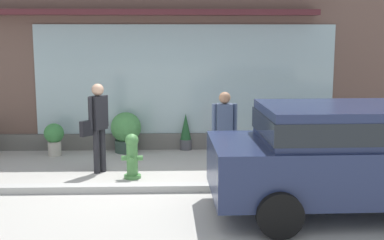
{
  "coord_description": "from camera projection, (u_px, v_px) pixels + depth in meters",
  "views": [
    {
      "loc": [
        0.54,
        -8.36,
        2.57
      ],
      "look_at": [
        0.85,
        1.2,
        0.96
      ],
      "focal_mm": 47.64,
      "sensor_mm": 36.0,
      "label": 1
    }
  ],
  "objects": [
    {
      "name": "curb_strip",
      "position": [
        144.0,
        188.0,
        8.44
      ],
      "size": [
        14.0,
        0.24,
        0.12
      ],
      "primitive_type": "cube",
      "color": "#B2B2AD",
      "rests_on": "ground_plane"
    },
    {
      "name": "storefront",
      "position": [
        152.0,
        47.0,
        11.4
      ],
      "size": [
        14.0,
        0.81,
        4.69
      ],
      "color": "brown",
      "rests_on": "ground_plane"
    },
    {
      "name": "potted_plant_window_center",
      "position": [
        186.0,
        133.0,
        11.46
      ],
      "size": [
        0.28,
        0.28,
        0.82
      ],
      "color": "#4C4C51",
      "rests_on": "ground_plane"
    },
    {
      "name": "parked_car_navy",
      "position": [
        351.0,
        153.0,
        7.31
      ],
      "size": [
        4.19,
        2.03,
        1.58
      ],
      "rotation": [
        0.0,
        0.0,
        0.02
      ],
      "color": "navy",
      "rests_on": "ground_plane"
    },
    {
      "name": "potted_plant_window_right",
      "position": [
        349.0,
        134.0,
        11.18
      ],
      "size": [
        0.4,
        0.4,
        0.89
      ],
      "color": "#B7B2A3",
      "rests_on": "ground_plane"
    },
    {
      "name": "ground_plane",
      "position": [
        144.0,
        188.0,
        8.65
      ],
      "size": [
        60.0,
        60.0,
        0.0
      ],
      "primitive_type": "plane",
      "color": "#B2AFA8"
    },
    {
      "name": "pedestrian_with_handbag",
      "position": [
        98.0,
        122.0,
        9.45
      ],
      "size": [
        0.48,
        0.5,
        1.68
      ],
      "rotation": [
        0.0,
        0.0,
        3.99
      ],
      "color": "#232328",
      "rests_on": "ground_plane"
    },
    {
      "name": "fire_hydrant",
      "position": [
        132.0,
        156.0,
        9.16
      ],
      "size": [
        0.38,
        0.35,
        0.82
      ],
      "color": "#4C8C47",
      "rests_on": "ground_plane"
    },
    {
      "name": "potted_plant_trailing_edge",
      "position": [
        54.0,
        137.0,
        10.88
      ],
      "size": [
        0.42,
        0.42,
        0.7
      ],
      "color": "#B7B2A3",
      "rests_on": "ground_plane"
    },
    {
      "name": "potted_plant_doorstep",
      "position": [
        291.0,
        137.0,
        11.17
      ],
      "size": [
        0.34,
        0.34,
        0.66
      ],
      "color": "#B7B2A3",
      "rests_on": "ground_plane"
    },
    {
      "name": "pedestrian_passerby",
      "position": [
        224.0,
        129.0,
        9.11
      ],
      "size": [
        0.46,
        0.21,
        1.57
      ],
      "rotation": [
        0.0,
        0.0,
        0.03
      ],
      "color": "#8E333D",
      "rests_on": "ground_plane"
    },
    {
      "name": "potted_plant_near_hydrant",
      "position": [
        126.0,
        131.0,
        11.2
      ],
      "size": [
        0.67,
        0.67,
        0.89
      ],
      "color": "#33473D",
      "rests_on": "ground_plane"
    }
  ]
}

